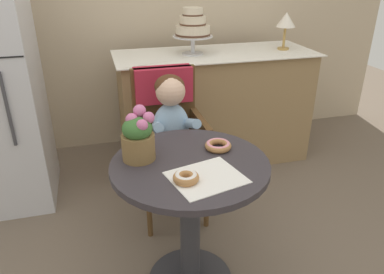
{
  "coord_description": "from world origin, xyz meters",
  "views": [
    {
      "loc": [
        -0.37,
        -1.4,
        1.53
      ],
      "look_at": [
        0.05,
        0.15,
        0.77
      ],
      "focal_mm": 34.5,
      "sensor_mm": 36.0,
      "label": 1
    }
  ],
  "objects_px": {
    "donut_mid": "(218,145)",
    "flower_vase": "(138,136)",
    "donut_front": "(186,177)",
    "table_lamp": "(286,21)",
    "tiered_cake_stand": "(193,27)",
    "seated_child": "(172,124)",
    "wicker_chair": "(167,120)",
    "cafe_table": "(190,201)"
  },
  "relations": [
    {
      "from": "donut_mid",
      "to": "flower_vase",
      "type": "xyz_separation_m",
      "value": [
        -0.38,
        0.0,
        0.09
      ]
    },
    {
      "from": "donut_front",
      "to": "table_lamp",
      "type": "height_order",
      "value": "table_lamp"
    },
    {
      "from": "tiered_cake_stand",
      "to": "table_lamp",
      "type": "height_order",
      "value": "tiered_cake_stand"
    },
    {
      "from": "flower_vase",
      "to": "table_lamp",
      "type": "bearing_deg",
      "value": 41.67
    },
    {
      "from": "flower_vase",
      "to": "seated_child",
      "type": "bearing_deg",
      "value": 60.48
    },
    {
      "from": "wicker_chair",
      "to": "tiered_cake_stand",
      "type": "distance_m",
      "value": 0.83
    },
    {
      "from": "donut_mid",
      "to": "tiered_cake_stand",
      "type": "distance_m",
      "value": 1.28
    },
    {
      "from": "donut_front",
      "to": "tiered_cake_stand",
      "type": "xyz_separation_m",
      "value": [
        0.42,
        1.45,
        0.36
      ]
    },
    {
      "from": "cafe_table",
      "to": "table_lamp",
      "type": "xyz_separation_m",
      "value": [
        1.11,
        1.27,
        0.61
      ]
    },
    {
      "from": "cafe_table",
      "to": "seated_child",
      "type": "height_order",
      "value": "seated_child"
    },
    {
      "from": "donut_front",
      "to": "donut_mid",
      "type": "distance_m",
      "value": 0.33
    },
    {
      "from": "wicker_chair",
      "to": "table_lamp",
      "type": "xyz_separation_m",
      "value": [
        1.07,
        0.58,
        0.48
      ]
    },
    {
      "from": "flower_vase",
      "to": "donut_mid",
      "type": "bearing_deg",
      "value": -0.31
    },
    {
      "from": "donut_mid",
      "to": "flower_vase",
      "type": "height_order",
      "value": "flower_vase"
    },
    {
      "from": "tiered_cake_stand",
      "to": "table_lamp",
      "type": "xyz_separation_m",
      "value": [
        0.74,
        -0.03,
        0.02
      ]
    },
    {
      "from": "tiered_cake_stand",
      "to": "donut_front",
      "type": "bearing_deg",
      "value": -106.28
    },
    {
      "from": "donut_front",
      "to": "table_lamp",
      "type": "bearing_deg",
      "value": 50.71
    },
    {
      "from": "donut_front",
      "to": "cafe_table",
      "type": "bearing_deg",
      "value": 69.47
    },
    {
      "from": "donut_mid",
      "to": "donut_front",
      "type": "bearing_deg",
      "value": -132.07
    },
    {
      "from": "cafe_table",
      "to": "wicker_chair",
      "type": "distance_m",
      "value": 0.7
    },
    {
      "from": "cafe_table",
      "to": "table_lamp",
      "type": "bearing_deg",
      "value": 48.92
    },
    {
      "from": "seated_child",
      "to": "wicker_chair",
      "type": "bearing_deg",
      "value": 90.0
    },
    {
      "from": "wicker_chair",
      "to": "donut_mid",
      "type": "bearing_deg",
      "value": -72.93
    },
    {
      "from": "donut_mid",
      "to": "flower_vase",
      "type": "distance_m",
      "value": 0.39
    },
    {
      "from": "donut_front",
      "to": "wicker_chair",
      "type": "bearing_deg",
      "value": 83.76
    },
    {
      "from": "seated_child",
      "to": "tiered_cake_stand",
      "type": "height_order",
      "value": "tiered_cake_stand"
    },
    {
      "from": "tiered_cake_stand",
      "to": "table_lamp",
      "type": "relative_size",
      "value": 1.18
    },
    {
      "from": "donut_mid",
      "to": "flower_vase",
      "type": "relative_size",
      "value": 0.53
    },
    {
      "from": "flower_vase",
      "to": "tiered_cake_stand",
      "type": "bearing_deg",
      "value": 64.26
    },
    {
      "from": "flower_vase",
      "to": "cafe_table",
      "type": "bearing_deg",
      "value": -23.63
    },
    {
      "from": "wicker_chair",
      "to": "table_lamp",
      "type": "relative_size",
      "value": 3.35
    },
    {
      "from": "seated_child",
      "to": "tiered_cake_stand",
      "type": "distance_m",
      "value": 0.94
    },
    {
      "from": "wicker_chair",
      "to": "seated_child",
      "type": "distance_m",
      "value": 0.16
    },
    {
      "from": "donut_mid",
      "to": "tiered_cake_stand",
      "type": "height_order",
      "value": "tiered_cake_stand"
    },
    {
      "from": "seated_child",
      "to": "flower_vase",
      "type": "bearing_deg",
      "value": -119.52
    },
    {
      "from": "donut_front",
      "to": "tiered_cake_stand",
      "type": "distance_m",
      "value": 1.56
    },
    {
      "from": "donut_front",
      "to": "table_lamp",
      "type": "distance_m",
      "value": 1.88
    },
    {
      "from": "cafe_table",
      "to": "tiered_cake_stand",
      "type": "bearing_deg",
      "value": 74.23
    },
    {
      "from": "seated_child",
      "to": "donut_mid",
      "type": "height_order",
      "value": "seated_child"
    },
    {
      "from": "seated_child",
      "to": "table_lamp",
      "type": "xyz_separation_m",
      "value": [
        1.07,
        0.74,
        0.44
      ]
    },
    {
      "from": "cafe_table",
      "to": "wicker_chair",
      "type": "bearing_deg",
      "value": 87.12
    },
    {
      "from": "seated_child",
      "to": "tiered_cake_stand",
      "type": "relative_size",
      "value": 2.15
    }
  ]
}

